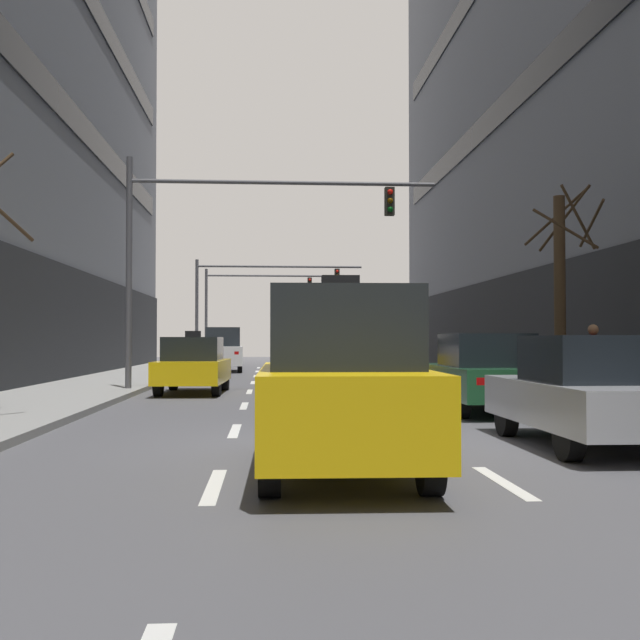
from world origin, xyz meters
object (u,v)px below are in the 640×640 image
at_px(taxi_driving_1, 340,382).
at_px(car_driving_3, 223,350).
at_px(car_parked_2, 484,373).
at_px(traffic_signal_1, 250,290).
at_px(taxi_driving_4, 295,358).
at_px(traffic_signal_2, 244,297).
at_px(taxi_driving_0, 194,366).
at_px(street_tree_3, 561,288).
at_px(traffic_signal_0, 222,232).
at_px(pedestrian_0, 593,358).
at_px(car_parked_1, 588,392).
at_px(car_driving_2, 313,372).

height_order(taxi_driving_1, car_driving_3, taxi_driving_1).
bearing_deg(car_parked_2, traffic_signal_1, 101.40).
distance_m(taxi_driving_4, traffic_signal_2, 18.93).
xyz_separation_m(taxi_driving_0, traffic_signal_2, (0.55, 28.27, 3.52)).
height_order(taxi_driving_0, street_tree_3, street_tree_3).
bearing_deg(street_tree_3, traffic_signal_0, 153.08).
bearing_deg(car_driving_3, traffic_signal_1, 79.58).
relative_size(traffic_signal_0, pedestrian_0, 5.26).
relative_size(taxi_driving_1, pedestrian_0, 2.54).
distance_m(taxi_driving_1, car_driving_3, 29.28).
distance_m(car_driving_3, pedestrian_0, 23.82).
relative_size(taxi_driving_4, street_tree_3, 0.81).
height_order(car_parked_1, traffic_signal_1, traffic_signal_1).
bearing_deg(car_driving_2, car_driving_3, 99.32).
bearing_deg(taxi_driving_1, car_driving_2, 88.73).
distance_m(taxi_driving_0, pedestrian_0, 11.19).
bearing_deg(taxi_driving_1, car_parked_2, 63.07).
height_order(taxi_driving_0, car_driving_3, car_driving_3).
xyz_separation_m(car_driving_3, traffic_signal_0, (0.84, -15.18, 3.64)).
bearing_deg(traffic_signal_2, car_driving_2, -85.34).
xyz_separation_m(taxi_driving_0, traffic_signal_0, (0.79, 0.26, 3.91)).
height_order(taxi_driving_1, street_tree_3, street_tree_3).
bearing_deg(pedestrian_0, car_parked_2, 173.18).
relative_size(car_parked_2, traffic_signal_1, 0.47).
relative_size(car_parked_2, street_tree_3, 0.84).
bearing_deg(car_parked_1, car_driving_3, 104.02).
distance_m(taxi_driving_1, car_driving_2, 9.32).
distance_m(car_parked_2, traffic_signal_1, 28.77).
xyz_separation_m(taxi_driving_0, taxi_driving_1, (3.00, -13.69, 0.25)).
bearing_deg(traffic_signal_1, taxi_driving_0, -92.91).
bearing_deg(taxi_driving_4, taxi_driving_1, -90.64).
distance_m(car_driving_2, traffic_signal_0, 6.54).
bearing_deg(car_parked_1, traffic_signal_1, 99.58).
bearing_deg(car_parked_2, taxi_driving_4, 102.15).
xyz_separation_m(taxi_driving_4, traffic_signal_2, (-2.72, 18.40, 3.53)).
xyz_separation_m(car_parked_1, car_parked_2, (0.00, 5.45, 0.03)).
relative_size(taxi_driving_0, car_parked_1, 1.02).
bearing_deg(car_driving_2, taxi_driving_4, 89.78).
distance_m(car_driving_3, street_tree_3, 21.70).
xyz_separation_m(car_driving_2, traffic_signal_0, (-2.42, 4.63, 3.93)).
relative_size(traffic_signal_2, pedestrian_0, 4.63).
distance_m(taxi_driving_0, traffic_signal_2, 28.50).
distance_m(car_parked_1, traffic_signal_0, 13.98).
bearing_deg(pedestrian_0, car_driving_2, 159.26).
height_order(taxi_driving_1, car_parked_2, taxi_driving_1).
distance_m(car_driving_2, car_driving_3, 20.08).
relative_size(taxi_driving_0, traffic_signal_0, 0.48).
bearing_deg(traffic_signal_1, car_driving_2, -85.38).
xyz_separation_m(car_driving_2, car_parked_1, (3.54, -7.39, 0.01)).
height_order(car_driving_2, car_parked_2, car_parked_2).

